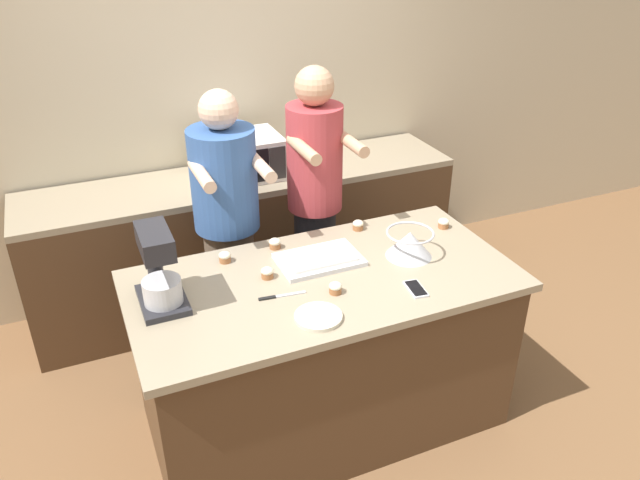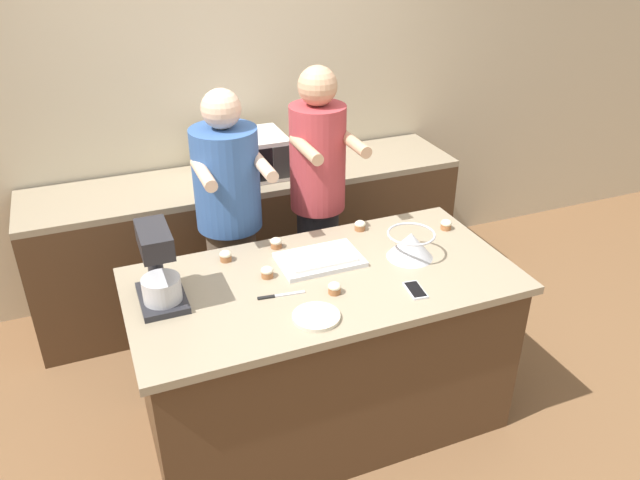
{
  "view_description": "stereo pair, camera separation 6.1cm",
  "coord_description": "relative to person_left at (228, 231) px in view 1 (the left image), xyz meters",
  "views": [
    {
      "loc": [
        -1.01,
        -2.3,
        2.48
      ],
      "look_at": [
        0.0,
        0.05,
        1.08
      ],
      "focal_mm": 35.0,
      "sensor_mm": 36.0,
      "label": 1
    },
    {
      "loc": [
        -0.96,
        -2.33,
        2.48
      ],
      "look_at": [
        0.0,
        0.05,
        1.08
      ],
      "focal_mm": 35.0,
      "sensor_mm": 36.0,
      "label": 2
    }
  ],
  "objects": [
    {
      "name": "ground_plane",
      "position": [
        0.27,
        -0.7,
        -0.87
      ],
      "size": [
        16.0,
        16.0,
        0.0
      ],
      "primitive_type": "plane",
      "color": "brown"
    },
    {
      "name": "back_wall",
      "position": [
        0.27,
        0.94,
        0.48
      ],
      "size": [
        10.0,
        0.06,
        2.7
      ],
      "color": "beige",
      "rests_on": "ground_plane"
    },
    {
      "name": "island_counter",
      "position": [
        0.27,
        -0.7,
        -0.41
      ],
      "size": [
        1.85,
        0.92,
        0.9
      ],
      "color": "#4C331E",
      "rests_on": "ground_plane"
    },
    {
      "name": "back_counter",
      "position": [
        0.27,
        0.59,
        -0.4
      ],
      "size": [
        2.8,
        0.6,
        0.92
      ],
      "color": "#4C331E",
      "rests_on": "ground_plane"
    },
    {
      "name": "person_left",
      "position": [
        0.0,
        0.0,
        0.0
      ],
      "size": [
        0.37,
        0.52,
        1.66
      ],
      "color": "brown",
      "rests_on": "ground_plane"
    },
    {
      "name": "person_right",
      "position": [
        0.52,
        -0.0,
        0.05
      ],
      "size": [
        0.33,
        0.5,
        1.72
      ],
      "color": "#232328",
      "rests_on": "ground_plane"
    },
    {
      "name": "stand_mixer",
      "position": [
        -0.47,
        -0.61,
        0.2
      ],
      "size": [
        0.2,
        0.3,
        0.37
      ],
      "color": "#232328",
      "rests_on": "island_counter"
    },
    {
      "name": "mixing_bowl",
      "position": [
        0.75,
        -0.68,
        0.11
      ],
      "size": [
        0.24,
        0.24,
        0.14
      ],
      "color": "#BCBCC1",
      "rests_on": "island_counter"
    },
    {
      "name": "baking_tray",
      "position": [
        0.31,
        -0.56,
        0.05
      ],
      "size": [
        0.41,
        0.27,
        0.04
      ],
      "color": "silver",
      "rests_on": "island_counter"
    },
    {
      "name": "microwave_oven",
      "position": [
        0.26,
        0.59,
        0.19
      ],
      "size": [
        0.51,
        0.39,
        0.26
      ],
      "color": "silver",
      "rests_on": "back_counter"
    },
    {
      "name": "cell_phone",
      "position": [
        0.62,
        -0.97,
        0.04
      ],
      "size": [
        0.09,
        0.15,
        0.01
      ],
      "color": "silver",
      "rests_on": "island_counter"
    },
    {
      "name": "small_plate",
      "position": [
        0.12,
        -0.99,
        0.04
      ],
      "size": [
        0.21,
        0.21,
        0.02
      ],
      "color": "beige",
      "rests_on": "island_counter"
    },
    {
      "name": "knife",
      "position": [
        0.02,
        -0.77,
        0.04
      ],
      "size": [
        0.22,
        0.04,
        0.01
      ],
      "color": "#BCBCC1",
      "rests_on": "island_counter"
    },
    {
      "name": "cupcake_0",
      "position": [
        -0.12,
        -0.37,
        0.06
      ],
      "size": [
        0.06,
        0.06,
        0.06
      ],
      "color": "#9E6038",
      "rests_on": "island_counter"
    },
    {
      "name": "cupcake_1",
      "position": [
        0.64,
        -0.32,
        0.06
      ],
      "size": [
        0.06,
        0.06,
        0.06
      ],
      "color": "#9E6038",
      "rests_on": "island_counter"
    },
    {
      "name": "cupcake_2",
      "position": [
        0.16,
        -0.34,
        0.06
      ],
      "size": [
        0.06,
        0.06,
        0.06
      ],
      "color": "#9E6038",
      "rests_on": "island_counter"
    },
    {
      "name": "cupcake_3",
      "position": [
        1.08,
        -0.49,
        0.06
      ],
      "size": [
        0.06,
        0.06,
        0.06
      ],
      "color": "#9E6038",
      "rests_on": "island_counter"
    },
    {
      "name": "cupcake_4",
      "position": [
        0.27,
        -0.84,
        0.06
      ],
      "size": [
        0.06,
        0.06,
        0.06
      ],
      "color": "#9E6038",
      "rests_on": "island_counter"
    },
    {
      "name": "cupcake_5",
      "position": [
        0.02,
        -0.6,
        0.06
      ],
      "size": [
        0.06,
        0.06,
        0.06
      ],
      "color": "#9E6038",
      "rests_on": "island_counter"
    }
  ]
}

